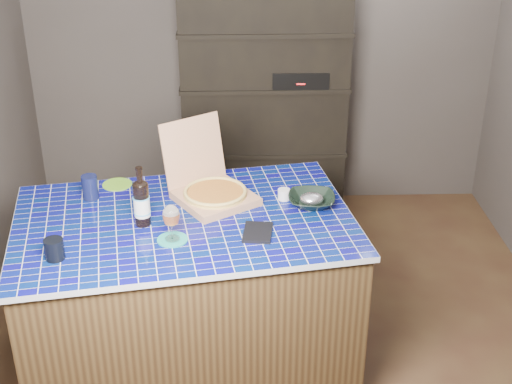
{
  "coord_description": "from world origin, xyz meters",
  "views": [
    {
      "loc": [
        -0.22,
        -3.47,
        2.7
      ],
      "look_at": [
        -0.11,
        0.0,
        0.93
      ],
      "focal_mm": 50.0,
      "sensor_mm": 36.0,
      "label": 1
    }
  ],
  "objects_px": {
    "bowl": "(312,200)",
    "kitchen_island": "(188,295)",
    "wine_glass": "(171,216)",
    "mead_bottle": "(142,202)",
    "dvd_case": "(258,232)",
    "pizza_box": "(213,190)"
  },
  "relations": [
    {
      "from": "mead_bottle",
      "to": "bowl",
      "type": "relative_size",
      "value": 1.29
    },
    {
      "from": "mead_bottle",
      "to": "dvd_case",
      "type": "height_order",
      "value": "mead_bottle"
    },
    {
      "from": "pizza_box",
      "to": "wine_glass",
      "type": "xyz_separation_m",
      "value": [
        -0.19,
        -0.41,
        0.07
      ]
    },
    {
      "from": "pizza_box",
      "to": "bowl",
      "type": "distance_m",
      "value": 0.53
    },
    {
      "from": "pizza_box",
      "to": "mead_bottle",
      "type": "bearing_deg",
      "value": -176.71
    },
    {
      "from": "pizza_box",
      "to": "bowl",
      "type": "bearing_deg",
      "value": -41.81
    },
    {
      "from": "mead_bottle",
      "to": "bowl",
      "type": "xyz_separation_m",
      "value": [
        0.86,
        0.17,
        -0.09
      ]
    },
    {
      "from": "pizza_box",
      "to": "dvd_case",
      "type": "height_order",
      "value": "pizza_box"
    },
    {
      "from": "mead_bottle",
      "to": "wine_glass",
      "type": "xyz_separation_m",
      "value": [
        0.16,
        -0.16,
        0.01
      ]
    },
    {
      "from": "pizza_box",
      "to": "mead_bottle",
      "type": "relative_size",
      "value": 1.79
    },
    {
      "from": "pizza_box",
      "to": "dvd_case",
      "type": "relative_size",
      "value": 2.93
    },
    {
      "from": "kitchen_island",
      "to": "mead_bottle",
      "type": "relative_size",
      "value": 5.89
    },
    {
      "from": "kitchen_island",
      "to": "bowl",
      "type": "height_order",
      "value": "bowl"
    },
    {
      "from": "dvd_case",
      "to": "mead_bottle",
      "type": "bearing_deg",
      "value": 175.93
    },
    {
      "from": "wine_glass",
      "to": "bowl",
      "type": "bearing_deg",
      "value": 25.4
    },
    {
      "from": "kitchen_island",
      "to": "wine_glass",
      "type": "bearing_deg",
      "value": -110.82
    },
    {
      "from": "pizza_box",
      "to": "bowl",
      "type": "xyz_separation_m",
      "value": [
        0.52,
        -0.08,
        -0.03
      ]
    },
    {
      "from": "kitchen_island",
      "to": "bowl",
      "type": "bearing_deg",
      "value": 1.09
    },
    {
      "from": "bowl",
      "to": "kitchen_island",
      "type": "bearing_deg",
      "value": -169.43
    },
    {
      "from": "wine_glass",
      "to": "dvd_case",
      "type": "distance_m",
      "value": 0.43
    },
    {
      "from": "mead_bottle",
      "to": "wine_glass",
      "type": "distance_m",
      "value": 0.23
    },
    {
      "from": "mead_bottle",
      "to": "dvd_case",
      "type": "bearing_deg",
      "value": -11.16
    }
  ]
}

